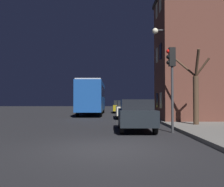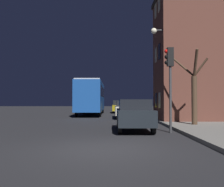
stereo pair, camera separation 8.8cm
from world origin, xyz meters
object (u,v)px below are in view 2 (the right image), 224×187
bus (92,95)px  car_mid_lane (126,109)px  bare_tree (195,93)px  car_near_lane (135,114)px  traffic_light (170,71)px  car_far_lane (120,106)px  streetlamp (163,59)px

bus → car_mid_lane: 6.65m
bare_tree → car_near_lane: (-3.61, -1.72, -1.15)m
traffic_light → car_near_lane: traffic_light is taller
bare_tree → car_far_lane: bearing=102.8°
bare_tree → car_mid_lane: bare_tree is taller
streetlamp → car_near_lane: (-2.28, -3.88, -3.46)m
traffic_light → bare_tree: bare_tree is taller
car_near_lane → car_mid_lane: size_ratio=0.86×
car_mid_lane → car_far_lane: (-0.25, 9.49, -0.01)m
streetlamp → car_far_lane: bearing=99.7°
car_near_lane → traffic_light: bearing=-22.7°
traffic_light → car_far_lane: size_ratio=1.00×
streetlamp → car_mid_lane: streetlamp is taller
bare_tree → car_mid_lane: size_ratio=0.94×
traffic_light → car_mid_lane: bearing=99.5°
car_near_lane → car_far_lane: 18.55m
streetlamp → bare_tree: streetlamp is taller
bare_tree → car_far_lane: bare_tree is taller
traffic_light → bus: (-5.02, 15.32, -0.82)m
streetlamp → traffic_light: size_ratio=1.52×
streetlamp → bus: 12.34m
streetlamp → car_mid_lane: bearing=113.5°
car_far_lane → bare_tree: bearing=-77.2°
traffic_light → bare_tree: size_ratio=0.96×
traffic_light → car_near_lane: bearing=157.3°
bus → car_far_lane: size_ratio=2.66×
traffic_light → bare_tree: bearing=50.8°
bare_tree → car_near_lane: 4.16m
bare_tree → bus: 14.68m
car_mid_lane → car_near_lane: bearing=-90.1°
bus → car_near_lane: size_ratio=2.78×
streetlamp → traffic_light: 4.80m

